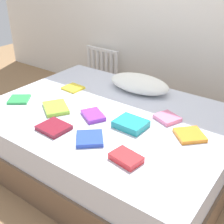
{
  "coord_description": "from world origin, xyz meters",
  "views": [
    {
      "loc": [
        1.25,
        -1.66,
        1.62
      ],
      "look_at": [
        0.0,
        0.05,
        0.48
      ],
      "focal_mm": 46.73,
      "sensor_mm": 36.0,
      "label": 1
    }
  ],
  "objects_px": {
    "radiator": "(102,66)",
    "textbook_blue": "(90,139)",
    "textbook_orange": "(190,135)",
    "textbook_yellow": "(73,88)",
    "bed": "(109,138)",
    "textbook_green": "(19,99)",
    "textbook_teal": "(131,124)",
    "textbook_purple": "(93,115)",
    "textbook_pink": "(167,118)",
    "textbook_lime": "(56,108)",
    "pillow": "(139,84)",
    "textbook_maroon": "(54,127)",
    "textbook_red": "(126,158)"
  },
  "relations": [
    {
      "from": "textbook_green",
      "to": "textbook_blue",
      "type": "bearing_deg",
      "value": 45.7
    },
    {
      "from": "textbook_purple",
      "to": "textbook_teal",
      "type": "bearing_deg",
      "value": 38.66
    },
    {
      "from": "textbook_yellow",
      "to": "bed",
      "type": "bearing_deg",
      "value": -14.08
    },
    {
      "from": "textbook_red",
      "to": "textbook_green",
      "type": "xyz_separation_m",
      "value": [
        -1.23,
        0.16,
        -0.01
      ]
    },
    {
      "from": "textbook_yellow",
      "to": "textbook_lime",
      "type": "bearing_deg",
      "value": -62.74
    },
    {
      "from": "textbook_orange",
      "to": "textbook_teal",
      "type": "distance_m",
      "value": 0.43
    },
    {
      "from": "textbook_lime",
      "to": "textbook_maroon",
      "type": "height_order",
      "value": "textbook_maroon"
    },
    {
      "from": "textbook_blue",
      "to": "textbook_teal",
      "type": "bearing_deg",
      "value": 26.49
    },
    {
      "from": "textbook_green",
      "to": "textbook_lime",
      "type": "bearing_deg",
      "value": 63.5
    },
    {
      "from": "textbook_green",
      "to": "textbook_maroon",
      "type": "height_order",
      "value": "textbook_maroon"
    },
    {
      "from": "textbook_lime",
      "to": "textbook_yellow",
      "type": "distance_m",
      "value": 0.43
    },
    {
      "from": "textbook_green",
      "to": "pillow",
      "type": "bearing_deg",
      "value": 100.34
    },
    {
      "from": "textbook_yellow",
      "to": "textbook_maroon",
      "type": "distance_m",
      "value": 0.73
    },
    {
      "from": "textbook_teal",
      "to": "textbook_green",
      "type": "xyz_separation_m",
      "value": [
        -1.03,
        -0.2,
        -0.01
      ]
    },
    {
      "from": "textbook_lime",
      "to": "textbook_blue",
      "type": "height_order",
      "value": "same"
    },
    {
      "from": "textbook_teal",
      "to": "textbook_lime",
      "type": "height_order",
      "value": "textbook_teal"
    },
    {
      "from": "textbook_blue",
      "to": "textbook_orange",
      "type": "bearing_deg",
      "value": -1.27
    },
    {
      "from": "radiator",
      "to": "pillow",
      "type": "relative_size",
      "value": 0.83
    },
    {
      "from": "bed",
      "to": "textbook_blue",
      "type": "xyz_separation_m",
      "value": [
        0.14,
        -0.4,
        0.27
      ]
    },
    {
      "from": "textbook_purple",
      "to": "textbook_green",
      "type": "bearing_deg",
      "value": -138.09
    },
    {
      "from": "bed",
      "to": "pillow",
      "type": "distance_m",
      "value": 0.61
    },
    {
      "from": "pillow",
      "to": "textbook_pink",
      "type": "height_order",
      "value": "pillow"
    },
    {
      "from": "textbook_green",
      "to": "textbook_teal",
      "type": "bearing_deg",
      "value": 64.06
    },
    {
      "from": "textbook_orange",
      "to": "textbook_blue",
      "type": "relative_size",
      "value": 0.99
    },
    {
      "from": "textbook_purple",
      "to": "textbook_green",
      "type": "height_order",
      "value": "textbook_purple"
    },
    {
      "from": "textbook_lime",
      "to": "textbook_pink",
      "type": "height_order",
      "value": "textbook_pink"
    },
    {
      "from": "textbook_yellow",
      "to": "textbook_maroon",
      "type": "height_order",
      "value": "textbook_maroon"
    },
    {
      "from": "textbook_blue",
      "to": "textbook_red",
      "type": "bearing_deg",
      "value": -48.36
    },
    {
      "from": "textbook_blue",
      "to": "textbook_pink",
      "type": "bearing_deg",
      "value": 21.17
    },
    {
      "from": "radiator",
      "to": "textbook_maroon",
      "type": "height_order",
      "value": "radiator"
    },
    {
      "from": "bed",
      "to": "textbook_blue",
      "type": "bearing_deg",
      "value": -70.56
    },
    {
      "from": "textbook_orange",
      "to": "textbook_red",
      "type": "bearing_deg",
      "value": -69.09
    },
    {
      "from": "textbook_teal",
      "to": "textbook_purple",
      "type": "bearing_deg",
      "value": -169.74
    },
    {
      "from": "textbook_orange",
      "to": "textbook_blue",
      "type": "bearing_deg",
      "value": -96.02
    },
    {
      "from": "textbook_yellow",
      "to": "radiator",
      "type": "bearing_deg",
      "value": 117.5
    },
    {
      "from": "bed",
      "to": "textbook_pink",
      "type": "height_order",
      "value": "textbook_pink"
    },
    {
      "from": "textbook_lime",
      "to": "textbook_purple",
      "type": "height_order",
      "value": "textbook_purple"
    },
    {
      "from": "pillow",
      "to": "textbook_green",
      "type": "distance_m",
      "value": 1.09
    },
    {
      "from": "bed",
      "to": "textbook_lime",
      "type": "relative_size",
      "value": 8.08
    },
    {
      "from": "textbook_teal",
      "to": "textbook_red",
      "type": "height_order",
      "value": "textbook_teal"
    },
    {
      "from": "radiator",
      "to": "textbook_blue",
      "type": "relative_size",
      "value": 2.63
    },
    {
      "from": "textbook_orange",
      "to": "textbook_blue",
      "type": "xyz_separation_m",
      "value": [
        -0.53,
        -0.45,
        0.0
      ]
    },
    {
      "from": "radiator",
      "to": "textbook_teal",
      "type": "xyz_separation_m",
      "value": [
        1.28,
        -1.29,
        0.18
      ]
    },
    {
      "from": "radiator",
      "to": "textbook_purple",
      "type": "relative_size",
      "value": 2.45
    },
    {
      "from": "textbook_orange",
      "to": "textbook_green",
      "type": "height_order",
      "value": "textbook_orange"
    },
    {
      "from": "bed",
      "to": "textbook_orange",
      "type": "distance_m",
      "value": 0.73
    },
    {
      "from": "bed",
      "to": "textbook_maroon",
      "type": "relative_size",
      "value": 9.53
    },
    {
      "from": "textbook_teal",
      "to": "textbook_maroon",
      "type": "xyz_separation_m",
      "value": [
        -0.43,
        -0.36,
        -0.01
      ]
    },
    {
      "from": "textbook_purple",
      "to": "textbook_green",
      "type": "relative_size",
      "value": 1.18
    },
    {
      "from": "textbook_purple",
      "to": "textbook_blue",
      "type": "relative_size",
      "value": 1.07
    }
  ]
}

